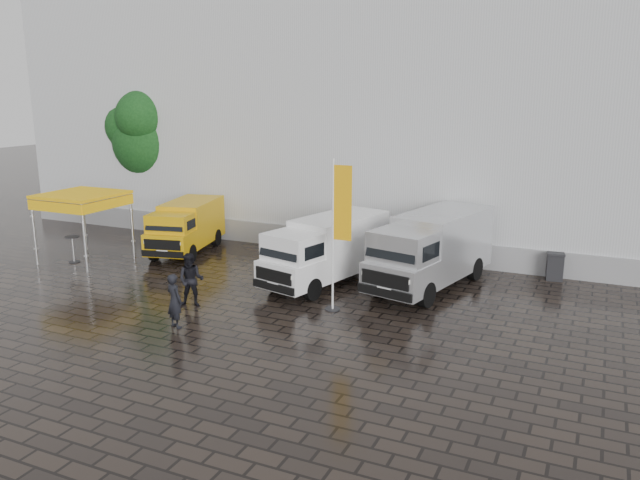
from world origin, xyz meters
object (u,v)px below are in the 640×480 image
(wheelie_bin, at_px, (555,266))
(person_front, at_px, (174,301))
(flagpole, at_px, (338,228))
(person_tent, at_px, (191,280))
(canopy_tent, at_px, (81,198))
(van_white, at_px, (326,252))
(van_yellow, at_px, (186,228))
(van_silver, at_px, (431,252))
(cocktail_table, at_px, (73,249))

(wheelie_bin, distance_m, person_front, 14.14)
(flagpole, relative_size, person_tent, 2.75)
(canopy_tent, height_order, person_tent, canopy_tent)
(van_white, bearing_deg, flagpole, -44.06)
(van_yellow, xyz_separation_m, van_white, (7.43, -1.57, 0.11))
(van_white, bearing_deg, person_front, -97.33)
(van_yellow, bearing_deg, van_silver, -15.30)
(person_tent, bearing_deg, canopy_tent, 138.34)
(flagpole, bearing_deg, canopy_tent, 174.41)
(flagpole, xyz_separation_m, cocktail_table, (-12.31, 0.80, -2.21))
(van_yellow, height_order, van_silver, van_silver)
(cocktail_table, height_order, wheelie_bin, cocktail_table)
(van_white, xyz_separation_m, cocktail_table, (-10.75, -1.72, -0.66))
(van_white, relative_size, person_tent, 3.11)
(wheelie_bin, bearing_deg, canopy_tent, -171.48)
(cocktail_table, height_order, person_tent, person_tent)
(van_white, bearing_deg, canopy_tent, -158.41)
(wheelie_bin, relative_size, person_front, 0.62)
(van_yellow, distance_m, cocktail_table, 4.71)
(van_silver, distance_m, person_tent, 8.52)
(van_yellow, xyz_separation_m, person_front, (5.08, -7.50, -0.26))
(van_white, xyz_separation_m, wheelie_bin, (7.70, 4.02, -0.69))
(van_yellow, height_order, van_white, van_white)
(cocktail_table, bearing_deg, flagpole, -3.71)
(van_silver, bearing_deg, van_white, -149.77)
(van_yellow, height_order, cocktail_table, van_yellow)
(person_front, bearing_deg, van_silver, -111.61)
(cocktail_table, height_order, person_front, person_front)
(van_white, xyz_separation_m, flagpole, (1.56, -2.52, 1.55))
(van_yellow, distance_m, person_front, 9.06)
(van_white, height_order, van_silver, van_silver)
(van_white, height_order, cocktail_table, van_white)
(van_white, relative_size, person_front, 3.33)
(cocktail_table, bearing_deg, person_tent, -17.38)
(van_silver, xyz_separation_m, person_front, (-5.99, -7.06, -0.50))
(cocktail_table, bearing_deg, van_yellow, 44.77)
(canopy_tent, relative_size, wheelie_bin, 2.79)
(van_white, relative_size, flagpole, 1.13)
(person_front, distance_m, person_tent, 1.91)
(van_yellow, bearing_deg, van_white, -24.98)
(person_front, bearing_deg, van_yellow, -37.12)
(canopy_tent, xyz_separation_m, person_tent, (7.44, -2.80, -1.77))
(van_yellow, distance_m, wheelie_bin, 15.34)
(flagpole, bearing_deg, cocktail_table, 176.29)
(flagpole, relative_size, cocktail_table, 4.48)
(canopy_tent, xyz_separation_m, cocktail_table, (-0.28, -0.38, -2.12))
(van_silver, height_order, wheelie_bin, van_silver)
(cocktail_table, distance_m, person_tent, 8.10)
(person_front, bearing_deg, van_white, -92.86)
(van_white, distance_m, flagpole, 3.34)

